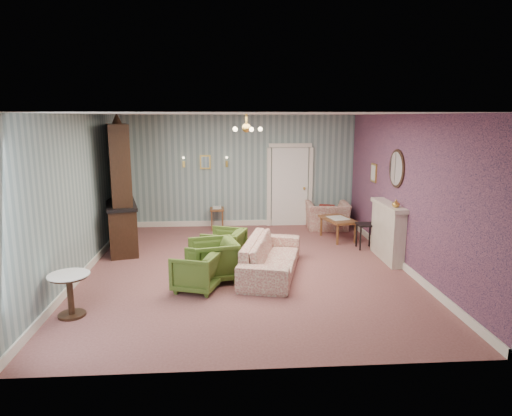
{
  "coord_description": "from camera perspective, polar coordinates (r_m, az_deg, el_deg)",
  "views": [
    {
      "loc": [
        -0.39,
        -8.2,
        2.86
      ],
      "look_at": [
        0.2,
        0.4,
        1.1
      ],
      "focal_mm": 31.65,
      "sensor_mm": 36.0,
      "label": 1
    }
  ],
  "objects": [
    {
      "name": "oval_mirror",
      "position": [
        9.29,
        17.31,
        4.77
      ],
      "size": [
        0.04,
        0.76,
        0.84
      ],
      "primitive_type": null,
      "color": "white",
      "rests_on": "wall_right"
    },
    {
      "name": "dresser",
      "position": [
        10.08,
        -16.86,
        2.9
      ],
      "size": [
        1.01,
        1.82,
        2.87
      ],
      "primitive_type": null,
      "rotation": [
        0.0,
        0.0,
        0.25
      ],
      "color": "black",
      "rests_on": "floor"
    },
    {
      "name": "wall_back",
      "position": [
        11.79,
        -2.0,
        4.66
      ],
      "size": [
        6.0,
        0.0,
        6.0
      ],
      "primitive_type": "plane",
      "rotation": [
        1.57,
        0.0,
        0.0
      ],
      "color": "slate",
      "rests_on": "ground"
    },
    {
      "name": "fireplace",
      "position": [
        9.47,
        16.29,
        -2.86
      ],
      "size": [
        0.3,
        1.4,
        1.16
      ],
      "primitive_type": null,
      "color": "beige",
      "rests_on": "floor"
    },
    {
      "name": "side_table_black",
      "position": [
        10.17,
        13.63,
        -3.48
      ],
      "size": [
        0.38,
        0.38,
        0.56
      ],
      "primitive_type": null,
      "rotation": [
        0.0,
        0.0,
        0.0
      ],
      "color": "black",
      "rests_on": "floor"
    },
    {
      "name": "wall_left",
      "position": [
        8.72,
        -21.28,
        1.44
      ],
      "size": [
        0.0,
        7.0,
        7.0
      ],
      "primitive_type": "plane",
      "rotation": [
        1.57,
        0.0,
        1.57
      ],
      "color": "slate",
      "rests_on": "ground"
    },
    {
      "name": "door",
      "position": [
        11.92,
        4.28,
        2.91
      ],
      "size": [
        1.12,
        0.12,
        2.16
      ],
      "primitive_type": null,
      "color": "white",
      "rests_on": "floor"
    },
    {
      "name": "coffee_table",
      "position": [
        10.82,
        10.28,
        -2.58
      ],
      "size": [
        0.78,
        1.11,
        0.51
      ],
      "primitive_type": null,
      "rotation": [
        0.0,
        0.0,
        0.24
      ],
      "color": "brown",
      "rests_on": "floor"
    },
    {
      "name": "sconce_right",
      "position": [
        11.7,
        -3.72,
        5.82
      ],
      "size": [
        0.16,
        0.12,
        0.3
      ],
      "primitive_type": null,
      "color": "gold",
      "rests_on": "wall_back"
    },
    {
      "name": "nesting_table",
      "position": [
        11.64,
        -4.94,
        -1.23
      ],
      "size": [
        0.37,
        0.47,
        0.59
      ],
      "primitive_type": null,
      "rotation": [
        0.0,
        0.0,
        0.04
      ],
      "color": "brown",
      "rests_on": "floor"
    },
    {
      "name": "wall_right_floral",
      "position": [
        8.98,
        18.22,
        1.92
      ],
      "size": [
        0.0,
        7.0,
        7.0
      ],
      "primitive_type": "plane",
      "rotation": [
        1.57,
        0.0,
        -1.57
      ],
      "color": "#AA5566",
      "rests_on": "ground"
    },
    {
      "name": "sconce_left",
      "position": [
        11.75,
        -9.12,
        5.72
      ],
      "size": [
        0.16,
        0.12,
        0.3
      ],
      "primitive_type": null,
      "color": "gold",
      "rests_on": "wall_back"
    },
    {
      "name": "wall_front",
      "position": [
        4.92,
        0.78,
        -5.08
      ],
      "size": [
        6.0,
        0.0,
        6.0
      ],
      "primitive_type": "plane",
      "rotation": [
        -1.57,
        0.0,
        0.0
      ],
      "color": "slate",
      "rests_on": "ground"
    },
    {
      "name": "wingback_chair",
      "position": [
        11.72,
        9.02,
        -0.42
      ],
      "size": [
        1.1,
        0.75,
        0.93
      ],
      "primitive_type": "imported",
      "rotation": [
        0.0,
        0.0,
        3.08
      ],
      "color": "#97403C",
      "rests_on": "floor"
    },
    {
      "name": "ceiling",
      "position": [
        8.21,
        -1.23,
        11.81
      ],
      "size": [
        7.0,
        7.0,
        0.0
      ],
      "primitive_type": "plane",
      "rotation": [
        3.14,
        0.0,
        0.0
      ],
      "color": "white",
      "rests_on": "ground"
    },
    {
      "name": "wall_right",
      "position": [
        8.99,
        18.31,
        1.92
      ],
      "size": [
        0.0,
        7.0,
        7.0
      ],
      "primitive_type": "plane",
      "rotation": [
        1.57,
        0.0,
        -1.57
      ],
      "color": "slate",
      "rests_on": "ground"
    },
    {
      "name": "sofa_chintz",
      "position": [
        8.32,
        1.93,
        -5.39
      ],
      "size": [
        1.18,
        2.33,
        0.88
      ],
      "primitive_type": "imported",
      "rotation": [
        0.0,
        0.0,
        1.33
      ],
      "color": "#97403C",
      "rests_on": "floor"
    },
    {
      "name": "olive_chair_a",
      "position": [
        7.63,
        -7.57,
        -7.73
      ],
      "size": [
        0.83,
        0.86,
        0.71
      ],
      "primitive_type": "imported",
      "rotation": [
        0.0,
        0.0,
        -1.9
      ],
      "color": "#476122",
      "rests_on": "floor"
    },
    {
      "name": "gilt_mirror_back",
      "position": [
        11.73,
        -6.43,
        5.78
      ],
      "size": [
        0.28,
        0.06,
        0.36
      ],
      "primitive_type": null,
      "color": "gold",
      "rests_on": "wall_back"
    },
    {
      "name": "floor",
      "position": [
        8.69,
        -1.15,
        -7.67
      ],
      "size": [
        7.0,
        7.0,
        0.0
      ],
      "primitive_type": "plane",
      "color": "#86524E",
      "rests_on": "ground"
    },
    {
      "name": "mantel_vase",
      "position": [
        8.96,
        17.27,
        0.56
      ],
      "size": [
        0.15,
        0.15,
        0.15
      ],
      "primitive_type": "imported",
      "color": "gold",
      "rests_on": "fireplace"
    },
    {
      "name": "pedestal_table",
      "position": [
        7.16,
        -22.41,
        -10.13
      ],
      "size": [
        0.66,
        0.66,
        0.64
      ],
      "primitive_type": null,
      "rotation": [
        0.0,
        0.0,
        0.12
      ],
      "color": "black",
      "rests_on": "floor"
    },
    {
      "name": "framed_print",
      "position": [
        10.58,
        14.67,
        4.32
      ],
      "size": [
        0.04,
        0.34,
        0.42
      ],
      "primitive_type": null,
      "color": "gold",
      "rests_on": "wall_right"
    },
    {
      "name": "burgundy_cushion",
      "position": [
        11.56,
        8.95,
        -0.49
      ],
      "size": [
        0.41,
        0.28,
        0.39
      ],
      "primitive_type": "cube",
      "rotation": [
        0.17,
        0.0,
        -0.35
      ],
      "color": "maroon",
      "rests_on": "wingback_chair"
    },
    {
      "name": "olive_chair_b",
      "position": [
        8.04,
        -5.41,
        -6.3
      ],
      "size": [
        0.89,
        0.93,
        0.81
      ],
      "primitive_type": "imported",
      "rotation": [
        0.0,
        0.0,
        -1.34
      ],
      "color": "#476122",
      "rests_on": "floor"
    },
    {
      "name": "chandelier",
      "position": [
        8.21,
        -1.22,
        9.93
      ],
      "size": [
        0.56,
        0.56,
        0.36
      ],
      "primitive_type": null,
      "color": "gold",
      "rests_on": "ceiling"
    },
    {
      "name": "olive_chair_c",
      "position": [
        8.91,
        -4.06,
        -4.66
      ],
      "size": [
        0.89,
        0.92,
        0.76
      ],
      "primitive_type": "imported",
      "rotation": [
        0.0,
        0.0,
        -1.91
      ],
      "color": "#476122",
      "rests_on": "floor"
    }
  ]
}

